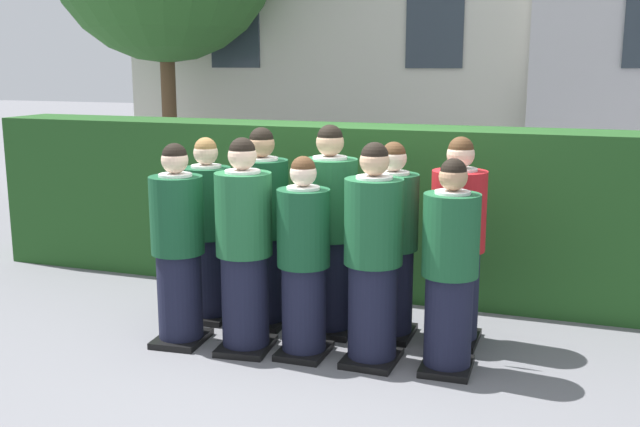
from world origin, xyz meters
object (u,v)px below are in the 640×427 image
object	(u,v)px
student_front_row_4	(450,272)
student_rear_row_0	(208,234)
student_rear_row_3	(392,246)
student_in_red_blazer	(457,247)
student_rear_row_1	(263,232)
student_front_row_0	(178,250)
student_front_row_2	(304,263)
student_front_row_3	(373,260)
student_rear_row_2	(330,235)
student_front_row_1	(244,251)

from	to	relation	value
student_front_row_4	student_rear_row_0	size ratio (longest dim) A/B	0.98
student_rear_row_3	student_in_red_blazer	size ratio (longest dim) A/B	0.97
student_rear_row_1	student_rear_row_0	bearing A→B (deg)	-176.98
student_front_row_0	student_rear_row_1	size ratio (longest dim) A/B	0.95
student_front_row_2	student_in_red_blazer	size ratio (longest dim) A/B	0.93
student_in_red_blazer	student_rear_row_3	bearing A→B (deg)	-174.79
student_front_row_3	student_rear_row_1	xyz separation A→B (m)	(-1.10, 0.49, 0.02)
student_front_row_4	student_rear_row_2	xyz separation A→B (m)	(-1.07, 0.48, 0.08)
student_front_row_2	student_rear_row_2	xyz separation A→B (m)	(0.02, 0.55, 0.09)
student_front_row_0	student_in_red_blazer	bearing A→B (deg)	19.86
student_front_row_1	student_front_row_4	bearing A→B (deg)	4.68
student_rear_row_2	student_front_row_1	bearing A→B (deg)	-128.64
student_front_row_4	student_in_red_blazer	size ratio (longest dim) A/B	0.94
student_front_row_4	student_rear_row_0	world-z (taller)	student_rear_row_0
student_front_row_3	student_in_red_blazer	distance (m)	0.80
student_rear_row_1	student_front_row_1	bearing A→B (deg)	-79.92
student_rear_row_3	student_rear_row_0	bearing A→B (deg)	-176.17
student_front_row_1	student_rear_row_0	bearing A→B (deg)	137.35
student_rear_row_1	student_rear_row_3	xyz separation A→B (m)	(1.09, 0.08, -0.04)
student_front_row_3	student_front_row_4	world-z (taller)	student_front_row_3
student_front_row_1	student_rear_row_3	size ratio (longest dim) A/B	1.04
student_front_row_4	student_in_red_blazer	distance (m)	0.59
student_front_row_4	student_rear_row_3	distance (m)	0.78
student_rear_row_3	student_front_row_2	bearing A→B (deg)	-130.64
student_front_row_2	student_rear_row_3	world-z (taller)	student_rear_row_3
student_in_red_blazer	student_front_row_1	bearing A→B (deg)	-154.70
student_front_row_4	student_rear_row_1	bearing A→B (deg)	164.56
student_rear_row_1	student_rear_row_3	size ratio (longest dim) A/B	1.05
student_front_row_1	student_front_row_2	distance (m)	0.47
student_front_row_0	student_front_row_3	world-z (taller)	student_front_row_3
student_front_row_1	student_front_row_4	distance (m)	1.55
student_front_row_1	student_rear_row_2	distance (m)	0.77
student_rear_row_0	student_rear_row_3	size ratio (longest dim) A/B	0.99
student_front_row_2	student_rear_row_3	xyz separation A→B (m)	(0.52, 0.61, 0.03)
student_front_row_1	student_rear_row_2	xyz separation A→B (m)	(0.48, 0.60, 0.03)
student_rear_row_1	student_in_red_blazer	distance (m)	1.61
student_front_row_2	student_front_row_3	world-z (taller)	student_front_row_3
student_front_row_2	student_rear_row_2	size ratio (longest dim) A/B	0.89
student_rear_row_0	student_rear_row_3	world-z (taller)	student_rear_row_3
student_rear_row_2	student_in_red_blazer	xyz separation A→B (m)	(1.02, 0.11, -0.04)
student_front_row_1	student_rear_row_1	size ratio (longest dim) A/B	0.99
student_front_row_2	student_rear_row_1	world-z (taller)	student_rear_row_1
student_front_row_3	student_front_row_1	bearing A→B (deg)	-174.79
student_rear_row_1	student_in_red_blazer	bearing A→B (deg)	4.52
student_front_row_2	student_rear_row_3	size ratio (longest dim) A/B	0.96
student_front_row_3	student_rear_row_2	world-z (taller)	student_rear_row_2
student_front_row_4	student_rear_row_3	world-z (taller)	student_rear_row_3
student_front_row_0	student_rear_row_2	distance (m)	1.22
student_front_row_1	student_in_red_blazer	bearing A→B (deg)	25.30
student_front_row_2	student_rear_row_0	xyz separation A→B (m)	(-1.07, 0.50, 0.03)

